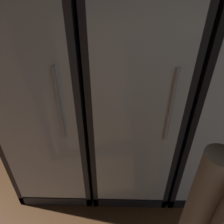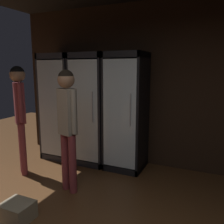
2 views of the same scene
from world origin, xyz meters
TOP-DOWN VIEW (x-y plane):
  - cooler_far_left at (-2.05, 2.72)m, footprint 0.63×0.64m
  - cooler_left at (-1.39, 2.71)m, footprint 0.63×0.64m
  - cooler_center at (-0.74, 2.72)m, footprint 0.63×0.64m

SIDE VIEW (x-z plane):
  - cooler_center at x=-0.74m, z-range -0.03..1.94m
  - cooler_far_left at x=-2.05m, z-range -0.02..1.95m
  - cooler_left at x=-1.39m, z-range -0.02..1.95m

